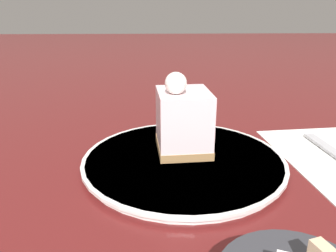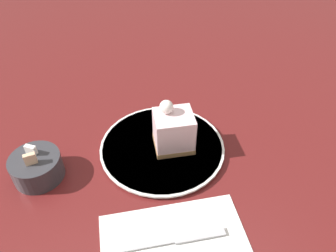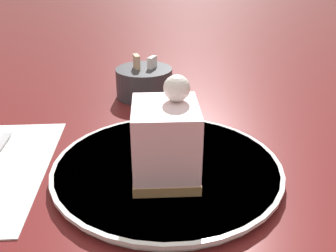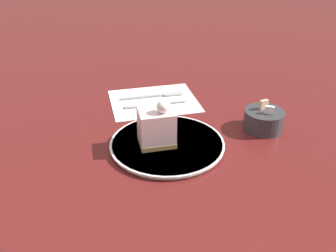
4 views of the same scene
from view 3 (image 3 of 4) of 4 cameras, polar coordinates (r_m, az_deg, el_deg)
name	(u,v)px [view 3 (image 3 of 4)]	position (r m, az deg, el deg)	size (l,w,h in m)	color
ground_plane	(138,184)	(0.39, -4.61, -8.76)	(4.00, 4.00, 0.00)	#5B1919
plate	(167,167)	(0.41, -0.14, -6.34)	(0.25, 0.25, 0.01)	silver
cake_slice	(166,139)	(0.37, -0.30, -1.96)	(0.07, 0.08, 0.10)	#9E7547
sugar_bowl	(144,82)	(0.61, -3.64, 6.70)	(0.09, 0.09, 0.07)	#333338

